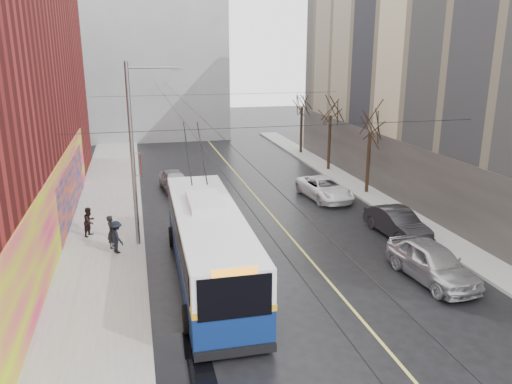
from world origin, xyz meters
The scene contains 21 objects.
ground centered at (0.00, 0.00, 0.00)m, with size 140.00×140.00×0.00m, color black.
sidewalk_left centered at (-8.00, 12.00, 0.07)m, with size 4.00×60.00×0.15m, color gray.
sidewalk_right centered at (9.00, 12.00, 0.07)m, with size 2.00×60.00×0.15m, color gray.
lane_line centered at (1.50, 14.00, 0.00)m, with size 0.12×50.00×0.01m, color #BFB74C.
building_right centered at (16.99, 14.00, 7.99)m, with size 14.06×36.00×16.00m.
building_far centered at (-6.00, 44.99, 9.02)m, with size 20.50×12.10×18.00m.
streetlight_pole centered at (-6.14, 10.00, 4.85)m, with size 2.65×0.60×9.00m.
catenary_wires centered at (-2.54, 14.77, 6.25)m, with size 18.00×60.00×0.22m.
tree_near centered at (9.00, 16.00, 4.98)m, with size 3.20×3.20×6.40m.
tree_mid centered at (9.00, 23.00, 5.25)m, with size 3.20×3.20×6.68m.
tree_far centered at (9.00, 30.00, 5.14)m, with size 3.20×3.20×6.57m.
puddle centered at (-5.65, -0.32, 0.00)m, with size 2.87×3.72×0.01m, color black.
pigeons_flying centered at (-2.60, 9.54, 7.10)m, with size 4.32×2.35×2.97m.
trolleybus centered at (-3.38, 5.55, 1.64)m, with size 3.08×12.54×5.91m.
parked_car_a centered at (5.80, 3.17, 0.82)m, with size 1.93×4.80×1.64m, color #BBBCC0.
parked_car_b centered at (7.00, 8.28, 0.73)m, with size 1.54×4.42×1.46m, color #232325.
parked_car_c centered at (5.80, 15.66, 0.70)m, with size 2.31×5.01×1.39m, color white.
following_car centered at (-3.66, 19.99, 0.72)m, with size 1.69×4.21×1.43m, color #9B9CA0.
pedestrian_a centered at (-7.53, 9.77, 0.98)m, with size 0.60×0.40×1.65m, color black.
pedestrian_b centered at (-8.70, 11.74, 0.92)m, with size 0.75×0.58×1.54m, color black.
pedestrian_c centered at (-7.28, 9.07, 0.94)m, with size 1.02×0.59×1.59m, color black.
Camera 1 is at (-6.11, -14.01, 9.51)m, focal length 35.00 mm.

